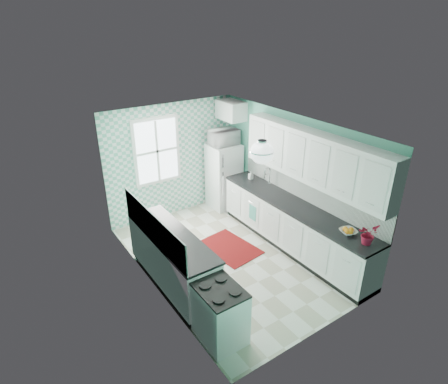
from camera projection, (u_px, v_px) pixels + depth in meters
floor at (229, 258)px, 7.03m from camera, size 3.00×4.40×0.02m
ceiling at (230, 127)px, 5.94m from camera, size 3.00×4.40×0.02m
wall_back at (172, 160)px, 8.14m from camera, size 3.00×0.02×2.50m
wall_front at (327, 261)px, 4.84m from camera, size 3.00×0.02×2.50m
wall_left at (149, 223)px, 5.72m from camera, size 0.02×4.40×2.50m
wall_right at (293, 178)px, 7.25m from camera, size 0.02×4.40×2.50m
accent_wall at (172, 161)px, 8.12m from camera, size 3.00×0.01×2.50m
window at (157, 151)px, 7.79m from camera, size 1.04×0.05×1.44m
backsplash_right at (307, 188)px, 6.97m from camera, size 0.02×3.60×0.51m
backsplash_left at (153, 227)px, 5.70m from camera, size 0.02×2.15×0.51m
upper_cabinets_right at (313, 158)px, 6.44m from camera, size 0.33×3.20×0.90m
upper_cabinet_fridge at (231, 110)px, 8.08m from camera, size 0.40×0.74×0.40m
ceiling_light at (262, 152)px, 5.43m from camera, size 0.34×0.34×0.35m
base_cabinets_right at (293, 227)px, 7.14m from camera, size 0.60×3.60×0.90m
countertop_right at (294, 206)px, 6.93m from camera, size 0.63×3.60×0.04m
base_cabinets_left at (172, 261)px, 6.17m from camera, size 0.60×2.15×0.90m
countertop_left at (172, 237)px, 5.97m from camera, size 0.63×2.15×0.04m
fridge at (224, 176)px, 8.62m from camera, size 0.66×0.66×1.51m
stove at (220, 313)px, 5.12m from camera, size 0.56×0.69×0.83m
sink at (263, 187)px, 7.63m from camera, size 0.48×0.40×0.53m
rug at (230, 248)px, 7.30m from camera, size 0.94×1.24×0.02m
dish_towel at (253, 213)px, 7.60m from camera, size 0.08×0.21×0.32m
fruit_bowl at (348, 232)px, 6.01m from camera, size 0.31×0.31×0.07m
potted_plant at (368, 234)px, 5.69m from camera, size 0.33×0.29×0.33m
soap_bottle at (251, 175)px, 7.96m from camera, size 0.08×0.09×0.18m
microwave at (224, 137)px, 8.22m from camera, size 0.63×0.43×0.34m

